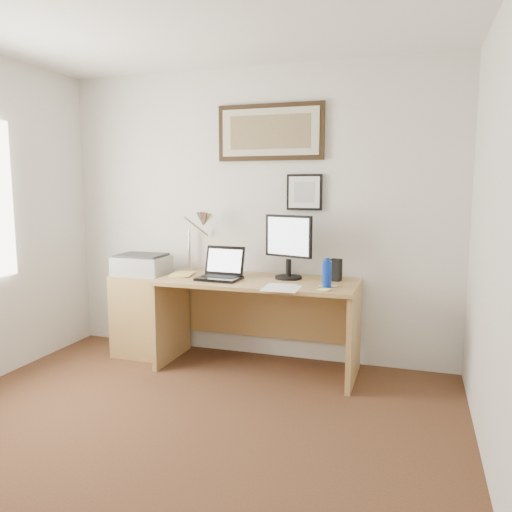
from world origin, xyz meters
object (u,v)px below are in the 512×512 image
at_px(book, 172,274).
at_px(lcd_monitor, 288,243).
at_px(laptop, 221,272).
at_px(printer, 142,264).
at_px(desk, 261,306).
at_px(side_cabinet, 145,314).
at_px(water_bottle, 327,274).

height_order(book, lcd_monitor, lcd_monitor).
distance_m(laptop, printer, 0.79).
distance_m(desk, printer, 1.13).
bearing_deg(side_cabinet, laptop, -7.56).
xyz_separation_m(laptop, lcd_monitor, (0.52, 0.17, 0.23)).
xyz_separation_m(desk, laptop, (-0.30, -0.14, 0.29)).
bearing_deg(lcd_monitor, side_cabinet, -176.95).
xyz_separation_m(side_cabinet, book, (0.31, -0.06, 0.39)).
height_order(side_cabinet, water_bottle, water_bottle).
xyz_separation_m(book, desk, (0.76, 0.10, -0.24)).
bearing_deg(desk, laptop, -155.11).
xyz_separation_m(lcd_monitor, printer, (-1.31, -0.08, -0.22)).
bearing_deg(book, printer, 170.96).
height_order(desk, lcd_monitor, lcd_monitor).
bearing_deg(printer, lcd_monitor, 3.61).
bearing_deg(desk, lcd_monitor, 8.58).
bearing_deg(water_bottle, printer, 174.39).
height_order(water_bottle, book, water_bottle).
distance_m(side_cabinet, printer, 0.45).
xyz_separation_m(water_bottle, book, (-1.34, 0.11, -0.09)).
height_order(water_bottle, desk, water_bottle).
xyz_separation_m(water_bottle, lcd_monitor, (-0.36, 0.25, 0.19)).
relative_size(side_cabinet, laptop, 2.06).
bearing_deg(desk, side_cabinet, -178.11).
xyz_separation_m(side_cabinet, lcd_monitor, (1.29, 0.07, 0.68)).
relative_size(side_cabinet, book, 3.02).
distance_m(water_bottle, desk, 0.71).
height_order(side_cabinet, book, book).
bearing_deg(book, water_bottle, -4.78).
relative_size(desk, printer, 3.64).
height_order(water_bottle, printer, water_bottle).
bearing_deg(lcd_monitor, printer, -176.39).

